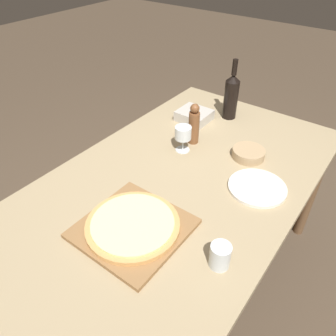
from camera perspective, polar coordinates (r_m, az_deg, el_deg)
name	(u,v)px	position (r m, az deg, el deg)	size (l,w,h in m)	color
ground_plane	(175,281)	(2.02, 1.31, -19.00)	(12.00, 12.00, 0.00)	#4C3D2D
dining_table	(178,193)	(1.50, 1.68, -4.43)	(1.00, 1.72, 0.76)	#9E8966
cutting_board	(133,228)	(1.23, -6.09, -10.40)	(0.37, 0.37, 0.02)	olive
pizza	(133,225)	(1.22, -6.16, -9.76)	(0.35, 0.35, 0.02)	tan
wine_bottle	(231,96)	(1.89, 10.94, 12.26)	(0.08, 0.08, 0.34)	black
pepper_mill	(194,125)	(1.64, 4.54, 7.53)	(0.05, 0.05, 0.21)	brown
wine_glass	(183,134)	(1.58, 2.64, 5.96)	(0.08, 0.08, 0.13)	silver
small_bowl	(249,153)	(1.61, 13.84, 2.50)	(0.16, 0.16, 0.04)	tan
drinking_tumbler	(220,256)	(1.12, 9.06, -14.85)	(0.07, 0.07, 0.09)	silver
dinner_plate	(257,187)	(1.44, 15.27, -3.28)	(0.25, 0.25, 0.01)	silver
food_container	(194,115)	(1.88, 4.58, 9.12)	(0.17, 0.16, 0.06)	#BCB7AD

